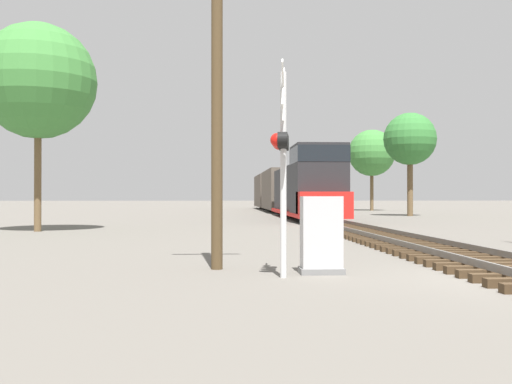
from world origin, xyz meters
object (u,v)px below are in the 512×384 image
(freight_train, at_px, (283,191))
(crossing_signal_near, at_px, (282,150))
(utility_pole, at_px, (217,96))
(relay_cabinet, at_px, (321,236))
(tree_far_right, at_px, (38,81))
(tree_mid_background, at_px, (410,140))
(tree_deep_background, at_px, (372,153))

(freight_train, relative_size, crossing_signal_near, 11.21)
(crossing_signal_near, bearing_deg, utility_pole, -130.03)
(freight_train, distance_m, utility_pole, 42.53)
(relay_cabinet, distance_m, tree_far_right, 19.03)
(relay_cabinet, bearing_deg, crossing_signal_near, -146.58)
(crossing_signal_near, relative_size, tree_mid_background, 0.50)
(crossing_signal_near, relative_size, relay_cabinet, 2.64)
(tree_mid_background, bearing_deg, freight_train, 136.07)
(utility_pole, distance_m, tree_far_right, 16.54)
(utility_pole, bearing_deg, crossing_signal_near, -48.45)
(tree_far_right, relative_size, tree_deep_background, 1.05)
(utility_pole, height_order, tree_far_right, tree_far_right)
(tree_far_right, relative_size, tree_mid_background, 1.14)
(tree_deep_background, bearing_deg, freight_train, -139.20)
(tree_far_right, height_order, tree_mid_background, tree_far_right)
(utility_pole, bearing_deg, freight_train, 82.07)
(freight_train, bearing_deg, utility_pole, -97.93)
(utility_pole, relative_size, tree_mid_background, 0.87)
(freight_train, bearing_deg, tree_mid_background, -43.93)
(crossing_signal_near, height_order, relay_cabinet, crossing_signal_near)
(relay_cabinet, relative_size, tree_deep_background, 0.18)
(freight_train, height_order, relay_cabinet, freight_train)
(freight_train, xyz_separation_m, relay_cabinet, (-3.76, -42.94, -1.31))
(freight_train, xyz_separation_m, crossing_signal_near, (-4.62, -43.50, 0.37))
(tree_mid_background, bearing_deg, tree_far_right, -140.08)
(tree_mid_background, bearing_deg, utility_pole, -114.11)
(tree_mid_background, bearing_deg, tree_deep_background, 85.12)
(utility_pole, xyz_separation_m, tree_mid_background, (14.93, 33.36, 2.31))
(crossing_signal_near, height_order, tree_far_right, tree_far_right)
(freight_train, height_order, tree_mid_background, tree_mid_background)
(relay_cabinet, relative_size, tree_far_right, 0.17)
(crossing_signal_near, bearing_deg, tree_mid_background, 166.94)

